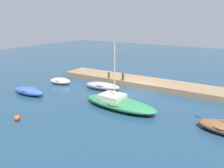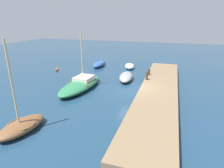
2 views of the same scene
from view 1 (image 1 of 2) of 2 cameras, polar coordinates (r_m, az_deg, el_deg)
The scene contains 10 objects.
ground_plane at distance 24.31m, azimuth 6.05°, elevation -1.70°, with size 84.00×84.00×0.00m, color navy.
dock_platform at distance 26.35m, azimuth 8.42°, elevation 0.29°, with size 21.17×3.35×0.60m, color #846B4C.
rowboat_brown at distance 17.25m, azimuth 25.75°, elevation -9.44°, with size 3.48×2.02×5.73m.
sailboat_green at distance 19.51m, azimuth 1.76°, elevation -4.65°, with size 6.91×2.77×5.49m.
rowboat_blue at distance 24.34m, azimuth -19.87°, elevation -1.65°, with size 3.83×1.42×0.74m.
rowboat_grey at distance 24.56m, azimuth -2.35°, elevation -0.48°, with size 4.04×1.96×0.77m.
dinghy_white at distance 27.28m, azimuth -12.59°, elevation 0.75°, with size 2.68×1.81×0.70m.
mooring_post_west at distance 25.88m, azimuth 2.73°, elevation 1.83°, with size 0.24×0.24×0.87m, color #47331E.
mooring_post_mid_west at distance 26.84m, azimuth -0.76°, elevation 2.20°, with size 0.21×0.21×0.71m, color #47331E.
marker_buoy at distance 18.69m, azimuth -22.32°, elevation -7.73°, with size 0.43×0.43×0.43m, color #E54C19.
Camera 1 is at (-10.07, 20.87, 7.36)m, focal length 37.13 mm.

